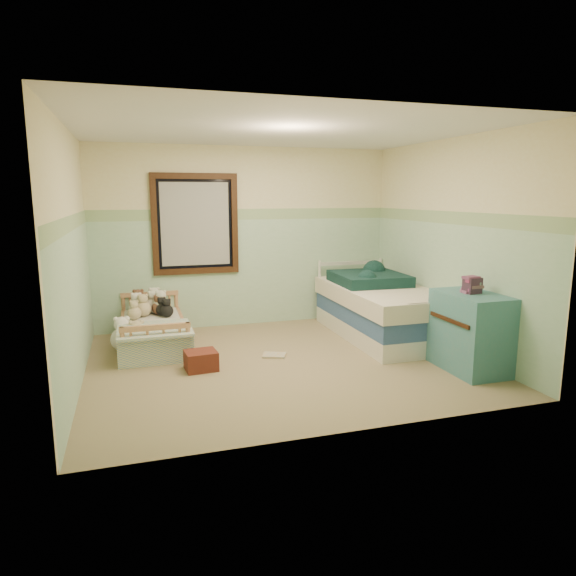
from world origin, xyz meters
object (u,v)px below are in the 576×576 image
object	(u,v)px
toddler_bed_frame	(154,338)
red_pillow	(201,360)
plush_floor_cream	(123,339)
plush_floor_tan	(137,341)
twin_bed_frame	(381,328)
dresser	(470,332)
floor_book	(274,355)

from	to	relation	value
toddler_bed_frame	red_pillow	size ratio (longest dim) A/B	4.61
plush_floor_cream	plush_floor_tan	xyz separation A→B (m)	(0.17, -0.10, -0.01)
plush_floor_cream	twin_bed_frame	world-z (taller)	plush_floor_cream
plush_floor_tan	twin_bed_frame	xyz separation A→B (m)	(3.09, -0.23, -0.02)
dresser	floor_book	xyz separation A→B (m)	(-1.86, 1.05, -0.40)
plush_floor_cream	red_pillow	distance (m)	1.25
toddler_bed_frame	plush_floor_cream	xyz separation A→B (m)	(-0.36, -0.10, 0.04)
toddler_bed_frame	red_pillow	bearing A→B (deg)	-67.08
dresser	twin_bed_frame	bearing A→B (deg)	100.95
toddler_bed_frame	twin_bed_frame	bearing A→B (deg)	-8.51
twin_bed_frame	red_pillow	size ratio (longest dim) A/B	6.36
twin_bed_frame	floor_book	size ratio (longest dim) A/B	8.02
dresser	red_pillow	bearing A→B (deg)	162.98
plush_floor_tan	dresser	world-z (taller)	dresser
red_pillow	twin_bed_frame	bearing A→B (deg)	14.11
plush_floor_tan	red_pillow	distance (m)	1.06
plush_floor_tan	dresser	bearing A→B (deg)	-26.58
plush_floor_tan	twin_bed_frame	size ratio (longest dim) A/B	0.13
plush_floor_tan	dresser	xyz separation A→B (m)	(3.37, -1.68, 0.28)
floor_book	dresser	bearing A→B (deg)	-6.17
plush_floor_cream	dresser	distance (m)	3.97
floor_book	plush_floor_cream	bearing A→B (deg)	179.42
plush_floor_tan	floor_book	world-z (taller)	plush_floor_tan
toddler_bed_frame	plush_floor_cream	world-z (taller)	plush_floor_cream
floor_book	twin_bed_frame	bearing A→B (deg)	37.55
plush_floor_cream	toddler_bed_frame	bearing A→B (deg)	15.19
toddler_bed_frame	floor_book	distance (m)	1.56
plush_floor_cream	red_pillow	size ratio (longest dim) A/B	0.86
dresser	plush_floor_cream	bearing A→B (deg)	153.18
plush_floor_tan	dresser	size ratio (longest dim) A/B	0.32
plush_floor_cream	dresser	size ratio (longest dim) A/B	0.34
plush_floor_tan	floor_book	xyz separation A→B (m)	(1.51, -0.64, -0.12)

